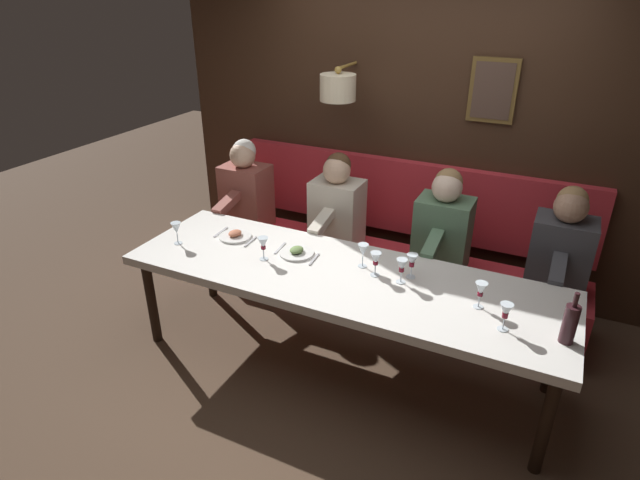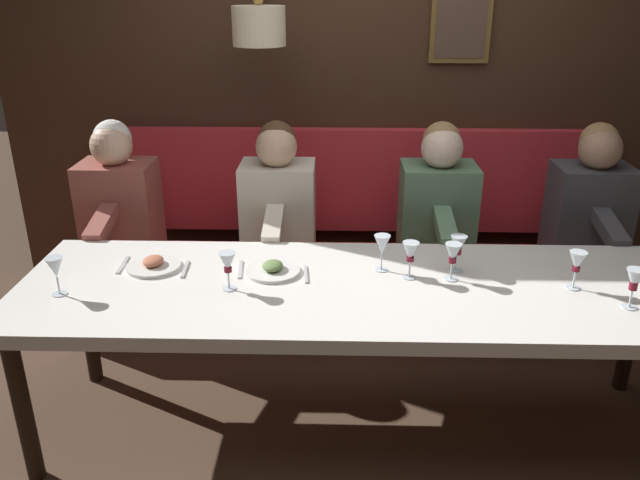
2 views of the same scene
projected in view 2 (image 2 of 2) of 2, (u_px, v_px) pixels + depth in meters
The scene contains 18 objects.
ground_plane at pixel (357, 427), 2.94m from camera, with size 12.00×12.00×0.00m, color #4C3828.
dining_table at pixel (361, 297), 2.67m from camera, with size 0.90×2.90×0.74m.
banquette_bench at pixel (354, 295), 3.67m from camera, with size 0.52×3.10×0.45m, color red.
back_wall_panel at pixel (355, 81), 3.76m from camera, with size 0.59×4.30×2.90m.
diner_nearest at pixel (590, 202), 3.40m from camera, with size 0.60×0.40×0.79m.
diner_near at pixel (438, 200), 3.43m from camera, with size 0.60×0.40×0.79m.
diner_middle at pixel (278, 199), 3.45m from camera, with size 0.60×0.40×0.79m.
diner_far at pixel (119, 198), 3.47m from camera, with size 0.60×0.40×0.79m.
place_setting_0 at pixel (273, 269), 2.75m from camera, with size 0.24×0.32×0.05m.
place_setting_1 at pixel (154, 265), 2.80m from camera, with size 0.24×0.31×0.05m.
wine_glass_0 at pixel (410, 253), 2.67m from camera, with size 0.07×0.07×0.16m.
wine_glass_1 at pixel (453, 255), 2.65m from camera, with size 0.07×0.07×0.16m.
wine_glass_2 at pixel (458, 246), 2.74m from camera, with size 0.07×0.07×0.16m.
wine_glass_3 at pixel (577, 263), 2.58m from camera, with size 0.07×0.07×0.16m.
wine_glass_4 at pixel (634, 281), 2.42m from camera, with size 0.07×0.07×0.16m.
wine_glass_5 at pixel (55, 268), 2.52m from camera, with size 0.07×0.07×0.16m.
wine_glass_6 at pixel (228, 264), 2.57m from camera, with size 0.07×0.07×0.16m.
wine_glass_7 at pixel (382, 246), 2.74m from camera, with size 0.07×0.07×0.16m.
Camera 2 is at (-2.38, 0.11, 1.93)m, focal length 35.45 mm.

